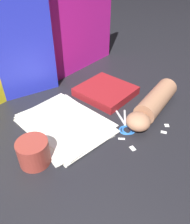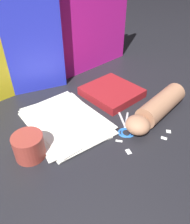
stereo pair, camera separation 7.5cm
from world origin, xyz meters
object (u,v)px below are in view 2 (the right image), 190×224
at_px(mug, 29,146).
at_px(book_closed, 112,92).
at_px(scissors, 126,128).
at_px(hand_forearm, 157,108).
at_px(paper_stack, 65,121).

bearing_deg(mug, book_closed, 17.39).
bearing_deg(mug, scissors, -12.38).
height_order(book_closed, mug, mug).
bearing_deg(hand_forearm, book_closed, 101.70).
xyz_separation_m(book_closed, scissors, (-0.09, -0.20, -0.01)).
height_order(scissors, mug, mug).
bearing_deg(hand_forearm, mug, 169.88).
bearing_deg(paper_stack, book_closed, 11.10).
height_order(book_closed, scissors, book_closed).
bearing_deg(scissors, hand_forearm, -4.63).
bearing_deg(paper_stack, hand_forearm, -28.50).
distance_m(scissors, hand_forearm, 0.14).
bearing_deg(mug, hand_forearm, -10.12).
bearing_deg(mug, paper_stack, 26.50).
distance_m(hand_forearm, mug, 0.47).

